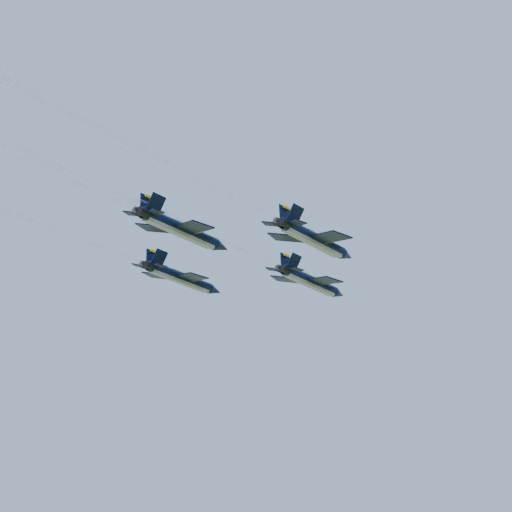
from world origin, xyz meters
The scene contains 6 objects.
jet_lead centered at (0.49, 10.59, 92.10)m, with size 11.98×16.02×4.18m.
jet_left centered at (-14.80, -0.74, 92.10)m, with size 11.98×16.02×4.18m.
jet_right centered at (8.92, -4.39, 92.10)m, with size 11.98×16.02×4.18m.
jet_slot centered at (-3.47, -15.81, 92.10)m, with size 11.98×16.02×4.18m.
smoke_trail_lead centered at (-6.28, -31.39, 92.13)m, with size 10.63×57.36×1.84m.
smoke_trail_right centered at (2.15, -46.37, 92.13)m, with size 10.63×57.36×1.84m.
Camera 1 is at (50.99, -87.16, 56.20)m, focal length 55.00 mm.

